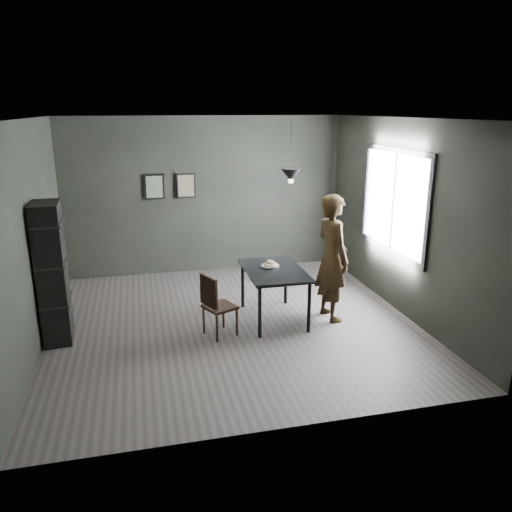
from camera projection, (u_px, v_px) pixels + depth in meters
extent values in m
plane|color=#3D3734|center=(233.00, 323.00, 7.07)|extent=(5.00, 5.00, 0.00)
cube|color=black|center=(206.00, 196.00, 9.00)|extent=(5.00, 0.10, 2.80)
cube|color=silver|center=(230.00, 118.00, 6.27)|extent=(5.00, 5.00, 0.02)
cube|color=white|center=(394.00, 201.00, 7.35)|extent=(0.02, 1.80, 1.40)
cube|color=black|center=(393.00, 201.00, 7.35)|extent=(0.04, 1.96, 1.56)
cube|color=black|center=(274.00, 271.00, 7.00)|extent=(0.80, 1.20, 0.04)
cylinder|color=black|center=(260.00, 312.00, 6.52)|extent=(0.05, 0.05, 0.71)
cylinder|color=black|center=(309.00, 308.00, 6.68)|extent=(0.05, 0.05, 0.71)
cylinder|color=black|center=(243.00, 285.00, 7.53)|extent=(0.05, 0.05, 0.71)
cylinder|color=black|center=(286.00, 282.00, 7.68)|extent=(0.05, 0.05, 0.71)
cylinder|color=white|center=(270.00, 266.00, 7.11)|extent=(0.23, 0.23, 0.01)
torus|color=beige|center=(273.00, 264.00, 7.13)|extent=(0.11, 0.11, 0.04)
torus|color=beige|center=(268.00, 264.00, 7.14)|extent=(0.11, 0.11, 0.04)
torus|color=beige|center=(268.00, 265.00, 7.08)|extent=(0.11, 0.11, 0.04)
torus|color=beige|center=(272.00, 265.00, 7.07)|extent=(0.11, 0.11, 0.04)
torus|color=beige|center=(270.00, 262.00, 7.10)|extent=(0.16, 0.16, 0.06)
imported|color=black|center=(332.00, 258.00, 7.00)|extent=(0.52, 0.71, 1.81)
cube|color=black|center=(220.00, 307.00, 6.60)|extent=(0.49, 0.49, 0.04)
cube|color=black|center=(209.00, 291.00, 6.42)|extent=(0.19, 0.35, 0.41)
cylinder|color=black|center=(217.00, 329.00, 6.44)|extent=(0.03, 0.03, 0.36)
cylinder|color=black|center=(237.00, 323.00, 6.63)|extent=(0.03, 0.03, 0.36)
cylinder|color=black|center=(204.00, 321.00, 6.69)|extent=(0.03, 0.03, 0.36)
cylinder|color=black|center=(223.00, 315.00, 6.87)|extent=(0.03, 0.03, 0.36)
cube|color=black|center=(52.00, 273.00, 6.33)|extent=(0.38, 0.62, 1.82)
cylinder|color=black|center=(291.00, 147.00, 6.66)|extent=(0.01, 0.01, 0.75)
cone|color=black|center=(291.00, 175.00, 6.77)|extent=(0.28, 0.28, 0.18)
sphere|color=#FFE0B2|center=(291.00, 181.00, 6.79)|extent=(0.07, 0.07, 0.07)
cube|color=black|center=(154.00, 187.00, 8.71)|extent=(0.34, 0.03, 0.44)
cube|color=#405A51|center=(154.00, 187.00, 8.70)|extent=(0.28, 0.01, 0.38)
cube|color=black|center=(186.00, 186.00, 8.84)|extent=(0.34, 0.03, 0.44)
cube|color=brown|center=(186.00, 186.00, 8.82)|extent=(0.28, 0.01, 0.38)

